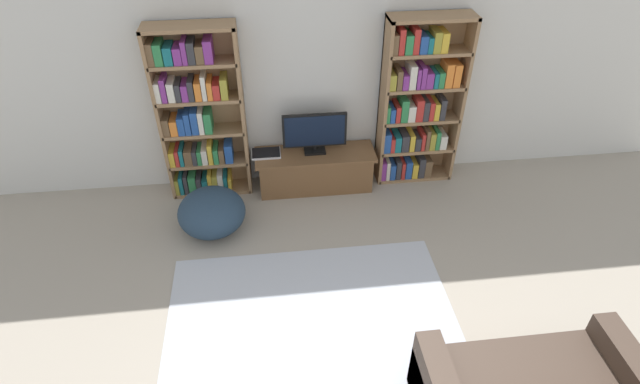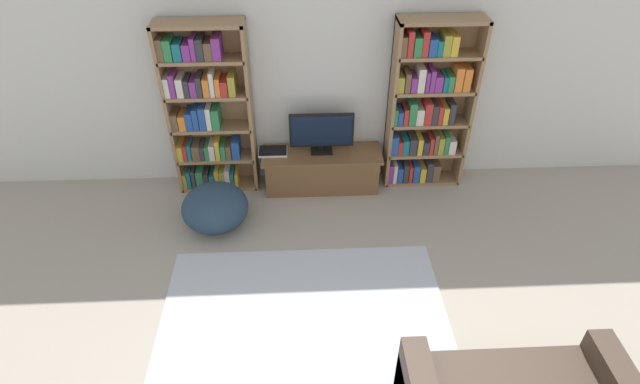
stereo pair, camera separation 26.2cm
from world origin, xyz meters
name	(u,v)px [view 1 (the left image)]	position (x,y,z in m)	size (l,w,h in m)	color
wall_back	(303,73)	(0.00, 4.23, 1.30)	(8.80, 0.06, 2.60)	silver
bookshelf_left	(199,116)	(-1.13, 4.05, 0.95)	(0.89, 0.30, 1.93)	#93704C
bookshelf_right	(417,105)	(1.25, 4.05, 0.94)	(0.89, 0.30, 1.93)	#93704C
tv_stand	(315,170)	(0.10, 3.95, 0.23)	(1.36, 0.45, 0.46)	brown
television	(315,132)	(0.10, 3.98, 0.71)	(0.71, 0.16, 0.48)	black
laptop	(266,153)	(-0.45, 3.99, 0.47)	(0.32, 0.23, 0.03)	silver
area_rug	(314,332)	(-0.15, 1.87, 0.01)	(2.50, 1.97, 0.02)	#B2B7C1
beanbag_ottoman	(212,212)	(-1.05, 3.31, 0.23)	(0.69, 0.69, 0.46)	#23384C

